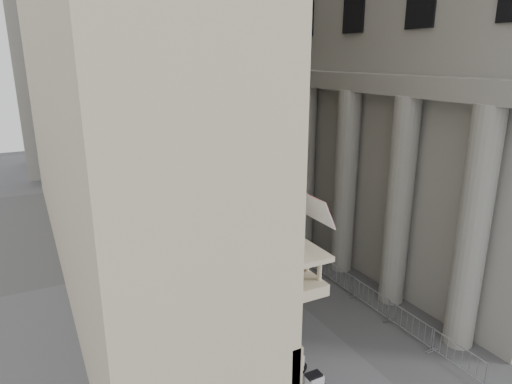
% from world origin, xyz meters
% --- Properties ---
extents(far_building, '(22.00, 10.00, 30.00)m').
position_xyz_m(far_building, '(0.00, 48.00, 15.00)').
color(far_building, '#AAA8A0').
rests_on(far_building, ground).
extents(iron_fence, '(0.30, 28.00, 1.40)m').
position_xyz_m(iron_fence, '(-4.30, 18.00, 0.00)').
color(iron_fence, black).
rests_on(iron_fence, ground).
extents(blue_awning, '(1.60, 3.00, 3.00)m').
position_xyz_m(blue_awning, '(4.15, 26.00, 0.00)').
color(blue_awning, navy).
rests_on(blue_awning, ground).
extents(scooter_2, '(1.40, 0.57, 1.50)m').
position_xyz_m(scooter_2, '(-3.36, 7.33, 0.00)').
color(scooter_2, silver).
rests_on(scooter_2, ground).
extents(scooter_3, '(1.40, 0.57, 1.50)m').
position_xyz_m(scooter_3, '(-3.36, 8.60, 0.00)').
color(scooter_3, silver).
rests_on(scooter_3, ground).
extents(scooter_4, '(1.40, 0.57, 1.50)m').
position_xyz_m(scooter_4, '(-3.36, 9.88, 0.00)').
color(scooter_4, silver).
rests_on(scooter_4, ground).
extents(scooter_5, '(1.40, 0.57, 1.50)m').
position_xyz_m(scooter_5, '(-3.36, 11.15, 0.00)').
color(scooter_5, silver).
rests_on(scooter_5, ground).
extents(scooter_6, '(1.40, 0.57, 1.50)m').
position_xyz_m(scooter_6, '(-3.36, 12.42, 0.00)').
color(scooter_6, silver).
rests_on(scooter_6, ground).
extents(scooter_7, '(1.40, 0.57, 1.50)m').
position_xyz_m(scooter_7, '(-3.36, 13.70, 0.00)').
color(scooter_7, silver).
rests_on(scooter_7, ground).
extents(scooter_8, '(1.40, 0.57, 1.50)m').
position_xyz_m(scooter_8, '(-3.36, 14.97, 0.00)').
color(scooter_8, silver).
rests_on(scooter_8, ground).
extents(scooter_9, '(1.40, 0.57, 1.50)m').
position_xyz_m(scooter_9, '(-3.36, 16.24, 0.00)').
color(scooter_9, silver).
rests_on(scooter_9, ground).
extents(scooter_10, '(1.40, 0.57, 1.50)m').
position_xyz_m(scooter_10, '(-3.36, 17.51, 0.00)').
color(scooter_10, silver).
rests_on(scooter_10, ground).
extents(scooter_11, '(1.40, 0.57, 1.50)m').
position_xyz_m(scooter_11, '(-3.36, 18.79, 0.00)').
color(scooter_11, silver).
rests_on(scooter_11, ground).
extents(scooter_12, '(1.40, 0.57, 1.50)m').
position_xyz_m(scooter_12, '(-3.36, 20.06, 0.00)').
color(scooter_12, silver).
rests_on(scooter_12, ground).
extents(scooter_13, '(1.40, 0.57, 1.50)m').
position_xyz_m(scooter_13, '(-3.36, 21.33, 0.00)').
color(scooter_13, silver).
rests_on(scooter_13, ground).
extents(scooter_14, '(1.40, 0.57, 1.50)m').
position_xyz_m(scooter_14, '(-3.36, 22.61, 0.00)').
color(scooter_14, silver).
rests_on(scooter_14, ground).
extents(scooter_15, '(1.40, 0.57, 1.50)m').
position_xyz_m(scooter_15, '(-3.36, 23.88, 0.00)').
color(scooter_15, silver).
rests_on(scooter_15, ground).
extents(barrier_0, '(0.60, 2.40, 1.10)m').
position_xyz_m(barrier_0, '(2.78, 4.81, 0.00)').
color(barrier_0, '#A2A4A9').
rests_on(barrier_0, ground).
extents(barrier_1, '(0.60, 2.40, 1.10)m').
position_xyz_m(barrier_1, '(2.78, 7.31, 0.00)').
color(barrier_1, '#A2A4A9').
rests_on(barrier_1, ground).
extents(barrier_2, '(0.60, 2.40, 1.10)m').
position_xyz_m(barrier_2, '(2.78, 9.81, 0.00)').
color(barrier_2, '#A2A4A9').
rests_on(barrier_2, ground).
extents(barrier_3, '(0.60, 2.40, 1.10)m').
position_xyz_m(barrier_3, '(2.78, 12.31, 0.00)').
color(barrier_3, '#A2A4A9').
rests_on(barrier_3, ground).
extents(barrier_4, '(0.60, 2.40, 1.10)m').
position_xyz_m(barrier_4, '(2.78, 14.81, 0.00)').
color(barrier_4, '#A2A4A9').
rests_on(barrier_4, ground).
extents(barrier_5, '(0.60, 2.40, 1.10)m').
position_xyz_m(barrier_5, '(2.78, 17.31, 0.00)').
color(barrier_5, '#A2A4A9').
rests_on(barrier_5, ground).
extents(security_tent, '(3.75, 3.75, 3.04)m').
position_xyz_m(security_tent, '(-3.60, 21.62, 2.54)').
color(security_tent, silver).
rests_on(security_tent, ground).
extents(street_lamp, '(2.55, 0.97, 8.09)m').
position_xyz_m(street_lamp, '(-2.41, 17.45, 4.82)').
color(street_lamp, gray).
rests_on(street_lamp, ground).
extents(info_kiosk, '(0.49, 0.96, 1.95)m').
position_xyz_m(info_kiosk, '(-4.19, 23.40, 0.98)').
color(info_kiosk, black).
rests_on(info_kiosk, ground).
extents(pedestrian_a, '(0.81, 0.66, 1.93)m').
position_xyz_m(pedestrian_a, '(1.47, 20.31, 0.97)').
color(pedestrian_a, '#0D1435').
rests_on(pedestrian_a, ground).
extents(pedestrian_b, '(0.88, 0.77, 1.52)m').
position_xyz_m(pedestrian_b, '(3.00, 25.42, 0.76)').
color(pedestrian_b, black).
rests_on(pedestrian_b, ground).
extents(pedestrian_c, '(0.92, 0.73, 1.63)m').
position_xyz_m(pedestrian_c, '(-1.81, 26.77, 0.82)').
color(pedestrian_c, black).
rests_on(pedestrian_c, ground).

